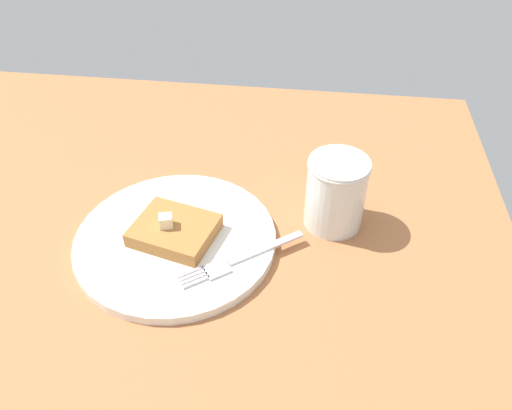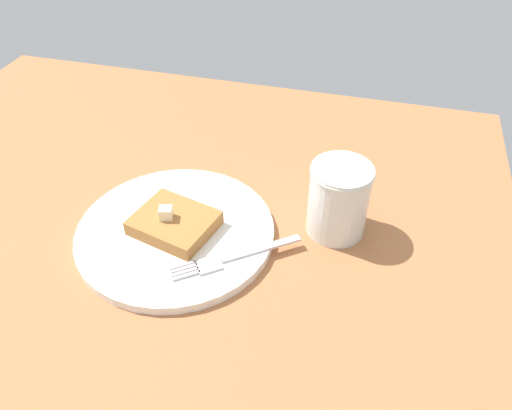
% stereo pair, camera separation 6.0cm
% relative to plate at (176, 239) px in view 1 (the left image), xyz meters
% --- Properties ---
extents(table_surface, '(0.93, 0.93, 0.03)m').
position_rel_plate_xyz_m(table_surface, '(-0.04, -0.05, -0.02)').
color(table_surface, '#A6663C').
rests_on(table_surface, ground).
extents(plate, '(0.25, 0.25, 0.01)m').
position_rel_plate_xyz_m(plate, '(0.00, 0.00, 0.00)').
color(plate, white).
rests_on(plate, table_surface).
extents(toast_slice_center, '(0.11, 0.10, 0.02)m').
position_rel_plate_xyz_m(toast_slice_center, '(-0.00, 0.00, 0.01)').
color(toast_slice_center, '#A86B33').
rests_on(toast_slice_center, plate).
extents(butter_pat_primary, '(0.02, 0.02, 0.02)m').
position_rel_plate_xyz_m(butter_pat_primary, '(-0.01, -0.00, 0.03)').
color(butter_pat_primary, '#F9EFC4').
rests_on(butter_pat_primary, toast_slice_center).
extents(fork, '(0.14, 0.11, 0.00)m').
position_rel_plate_xyz_m(fork, '(0.08, -0.03, 0.01)').
color(fork, silver).
rests_on(fork, plate).
extents(syrup_jar, '(0.08, 0.08, 0.09)m').
position_rel_plate_xyz_m(syrup_jar, '(0.19, 0.07, 0.04)').
color(syrup_jar, '#481B0C').
rests_on(syrup_jar, table_surface).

